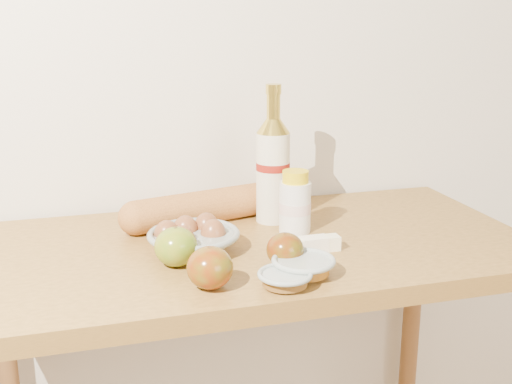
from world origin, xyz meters
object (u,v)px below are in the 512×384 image
table (252,295)px  baguette (215,205)px  cream_bottle (295,204)px  egg_bowl (193,238)px  bourbon_bottle (273,167)px

table → baguette: baguette is taller
cream_bottle → egg_bowl: cream_bottle is taller
bourbon_bottle → egg_bowl: (-0.22, -0.14, -0.10)m
cream_bottle → baguette: size_ratio=0.30×
bourbon_bottle → egg_bowl: 0.28m
cream_bottle → baguette: 0.20m
egg_bowl → baguette: baguette is taller
egg_bowl → baguette: (0.09, 0.18, 0.01)m
cream_bottle → bourbon_bottle: bearing=115.7°
table → cream_bottle: size_ratio=8.53×
bourbon_bottle → cream_bottle: bearing=-85.0°
baguette → cream_bottle: bearing=-51.8°
egg_bowl → baguette: 0.20m
table → egg_bowl: bearing=-173.6°
baguette → egg_bowl: bearing=-129.5°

